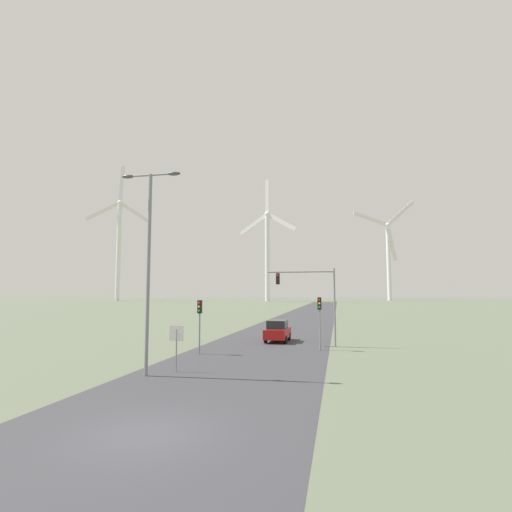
{
  "coord_description": "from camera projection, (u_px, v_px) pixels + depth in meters",
  "views": [
    {
      "loc": [
        5.73,
        -11.4,
        4.21
      ],
      "look_at": [
        0.0,
        16.35,
        6.79
      ],
      "focal_mm": 28.0,
      "sensor_mm": 36.0,
      "label": 1
    }
  ],
  "objects": [
    {
      "name": "road_surface",
      "position": [
        299.0,
        321.0,
        58.7
      ],
      "size": [
        10.0,
        240.0,
        0.01
      ],
      "color": "#38383D",
      "rests_on": "ground"
    },
    {
      "name": "stop_sign_near",
      "position": [
        176.0,
        340.0,
        21.3
      ],
      "size": [
        0.81,
        0.07,
        2.42
      ],
      "color": "gray",
      "rests_on": "ground"
    },
    {
      "name": "car_approaching",
      "position": [
        278.0,
        331.0,
        34.21
      ],
      "size": [
        1.88,
        4.12,
        1.83
      ],
      "color": "maroon",
      "rests_on": "ground"
    },
    {
      "name": "traffic_light_mast_overhead",
      "position": [
        310.0,
        290.0,
        31.58
      ],
      "size": [
        5.33,
        0.35,
        6.09
      ],
      "color": "gray",
      "rests_on": "ground"
    },
    {
      "name": "traffic_light_post_near_left",
      "position": [
        200.0,
        314.0,
        27.44
      ],
      "size": [
        0.28,
        0.33,
        3.66
      ],
      "color": "gray",
      "rests_on": "ground"
    },
    {
      "name": "wind_turbine_center",
      "position": [
        388.0,
        253.0,
        210.57
      ],
      "size": [
        32.62,
        9.89,
        53.32
      ],
      "color": "white",
      "rests_on": "ground"
    },
    {
      "name": "wind_turbine_left",
      "position": [
        267.0,
        247.0,
        188.87
      ],
      "size": [
        28.94,
        9.1,
        58.21
      ],
      "color": "white",
      "rests_on": "ground"
    },
    {
      "name": "wind_turbine_far_left",
      "position": [
        119.0,
        241.0,
        203.28
      ],
      "size": [
        33.35,
        7.88,
        69.34
      ],
      "color": "white",
      "rests_on": "ground"
    },
    {
      "name": "streetlamp",
      "position": [
        149.0,
        247.0,
        20.71
      ],
      "size": [
        3.33,
        0.32,
        10.48
      ],
      "color": "gray",
      "rests_on": "ground"
    },
    {
      "name": "traffic_light_post_near_right",
      "position": [
        320.0,
        311.0,
        29.28
      ],
      "size": [
        0.28,
        0.34,
        3.84
      ],
      "color": "gray",
      "rests_on": "ground"
    },
    {
      "name": "ground_plane",
      "position": [
        145.0,
        434.0,
        11.89
      ],
      "size": [
        600.0,
        600.0,
        0.0
      ],
      "primitive_type": "plane",
      "color": "#5B6651"
    }
  ]
}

